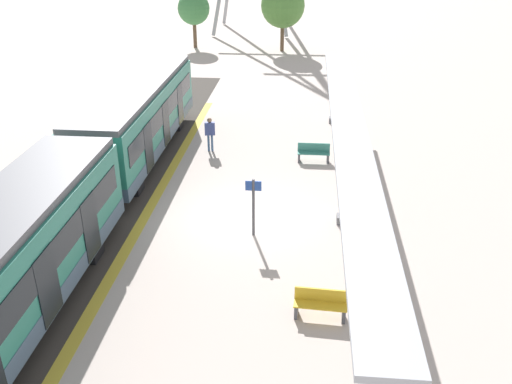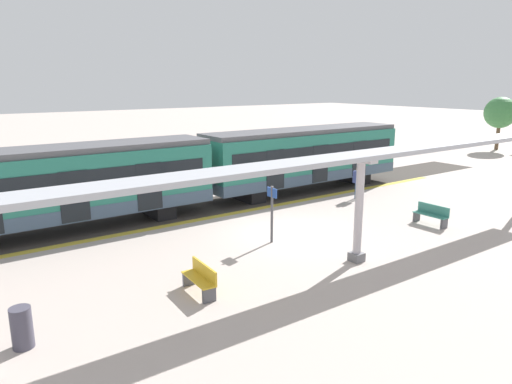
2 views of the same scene
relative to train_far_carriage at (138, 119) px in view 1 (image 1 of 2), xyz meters
name	(u,v)px [view 1 (image 1 of 2)]	position (x,y,z in m)	size (l,w,h in m)	color
ground_plane	(247,217)	(5.67, -5.59, -1.83)	(176.00, 176.00, 0.00)	#B4A69D
tactile_edge_strip	(147,212)	(1.80, -5.59, -1.82)	(0.40, 28.60, 0.01)	gold
trackbed	(102,210)	(-0.01, -5.59, -1.83)	(3.20, 40.60, 0.01)	#38332D
train_far_carriage	(138,119)	(0.00, 0.00, 0.00)	(2.65, 12.25, 3.48)	#23705F
canopy_pillar_second	(346,179)	(9.29, -5.73, -0.02)	(1.10, 0.44, 3.56)	slate
canopy_pillar_third	(335,91)	(9.29, 5.73, -0.02)	(1.10, 0.44, 3.56)	slate
canopy_beam	(349,130)	(9.29, -5.62, 1.81)	(1.20, 23.49, 0.16)	#A8AAB2
bench_near_end	(320,303)	(8.39, -11.27, -1.39)	(1.52, 0.53, 0.86)	gold
bench_mid_platform	(314,152)	(8.21, 0.07, -1.39)	(1.50, 0.46, 0.86)	#378173
platform_info_sign	(253,202)	(6.07, -6.91, -0.50)	(0.56, 0.10, 2.20)	#4C4C51
passenger_waiting_near_edge	(210,130)	(3.19, 0.90, -0.77)	(0.52, 0.29, 1.69)	#3C5A7E
tree_left_background	(194,9)	(-2.21, 24.98, 1.47)	(2.76, 2.76, 4.70)	brown
tree_right_background	(283,6)	(5.51, 24.20, 1.92)	(3.66, 3.66, 5.59)	brown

